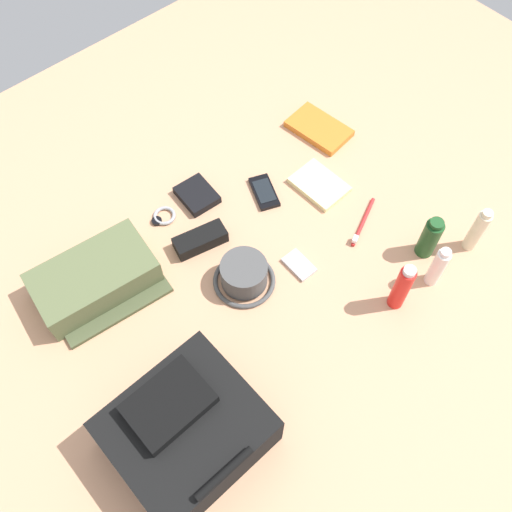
# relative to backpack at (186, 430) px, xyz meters

# --- Properties ---
(ground_plane) EXTENTS (2.64, 2.02, 0.02)m
(ground_plane) POSITION_rel_backpack_xyz_m (-0.40, -0.24, -0.08)
(ground_plane) COLOR tan
(ground_plane) RESTS_ON ground
(backpack) EXTENTS (0.31, 0.27, 0.16)m
(backpack) POSITION_rel_backpack_xyz_m (0.00, 0.00, 0.00)
(backpack) COLOR black
(backpack) RESTS_ON ground_plane
(toiletry_pouch) EXTENTS (0.31, 0.24, 0.09)m
(toiletry_pouch) POSITION_rel_backpack_xyz_m (-0.06, -0.45, -0.03)
(toiletry_pouch) COLOR #56603D
(toiletry_pouch) RESTS_ON ground_plane
(bucket_hat) EXTENTS (0.16, 0.16, 0.08)m
(bucket_hat) POSITION_rel_backpack_xyz_m (-0.35, -0.22, -0.04)
(bucket_hat) COLOR #484848
(bucket_hat) RESTS_ON ground_plane
(lotion_bottle) EXTENTS (0.03, 0.03, 0.15)m
(lotion_bottle) POSITION_rel_backpack_xyz_m (-0.87, 0.09, 0.00)
(lotion_bottle) COLOR beige
(lotion_bottle) RESTS_ON ground_plane
(shampoo_bottle) EXTENTS (0.05, 0.05, 0.14)m
(shampoo_bottle) POSITION_rel_backpack_xyz_m (-0.76, 0.03, -0.01)
(shampoo_bottle) COLOR #19471E
(shampoo_bottle) RESTS_ON ground_plane
(toothpaste_tube) EXTENTS (0.03, 0.03, 0.14)m
(toothpaste_tube) POSITION_rel_backpack_xyz_m (-0.71, 0.10, -0.00)
(toothpaste_tube) COLOR white
(toothpaste_tube) RESTS_ON ground_plane
(sunscreen_spray) EXTENTS (0.04, 0.04, 0.17)m
(sunscreen_spray) POSITION_rel_backpack_xyz_m (-0.59, 0.08, 0.01)
(sunscreen_spray) COLOR red
(sunscreen_spray) RESTS_ON ground_plane
(paperback_novel) EXTENTS (0.13, 0.20, 0.02)m
(paperback_novel) POSITION_rel_backpack_xyz_m (-0.85, -0.46, -0.06)
(paperback_novel) COLOR orange
(paperback_novel) RESTS_ON ground_plane
(cell_phone) EXTENTS (0.10, 0.13, 0.01)m
(cell_phone) POSITION_rel_backpack_xyz_m (-0.57, -0.39, -0.07)
(cell_phone) COLOR black
(cell_phone) RESTS_ON ground_plane
(media_player) EXTENTS (0.05, 0.09, 0.01)m
(media_player) POSITION_rel_backpack_xyz_m (-0.48, -0.16, -0.07)
(media_player) COLOR #B7B7BC
(media_player) RESTS_ON ground_plane
(wristwatch) EXTENTS (0.07, 0.06, 0.01)m
(wristwatch) POSITION_rel_backpack_xyz_m (-0.31, -0.51, -0.07)
(wristwatch) COLOR #99999E
(wristwatch) RESTS_ON ground_plane
(toothbrush) EXTENTS (0.16, 0.08, 0.02)m
(toothbrush) POSITION_rel_backpack_xyz_m (-0.70, -0.14, -0.06)
(toothbrush) COLOR red
(toothbrush) RESTS_ON ground_plane
(wallet) EXTENTS (0.10, 0.12, 0.02)m
(wallet) POSITION_rel_backpack_xyz_m (-0.42, -0.51, -0.06)
(wallet) COLOR black
(wallet) RESTS_ON ground_plane
(notepad) EXTENTS (0.12, 0.15, 0.02)m
(notepad) POSITION_rel_backpack_xyz_m (-0.71, -0.31, -0.06)
(notepad) COLOR beige
(notepad) RESTS_ON ground_plane
(sunglasses_case) EXTENTS (0.15, 0.09, 0.04)m
(sunglasses_case) POSITION_rel_backpack_xyz_m (-0.33, -0.38, -0.05)
(sunglasses_case) COLOR black
(sunglasses_case) RESTS_ON ground_plane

